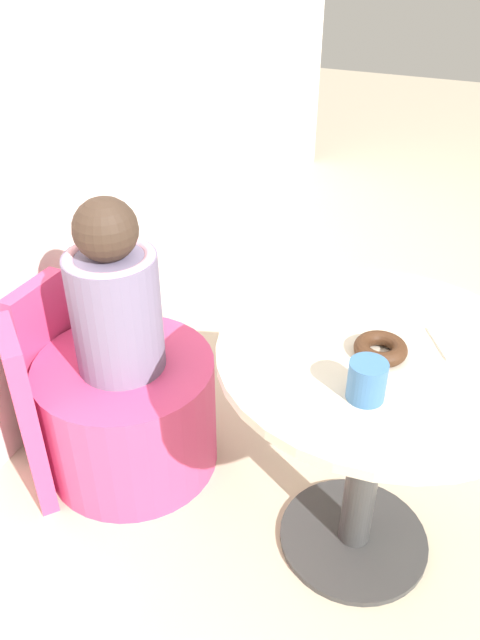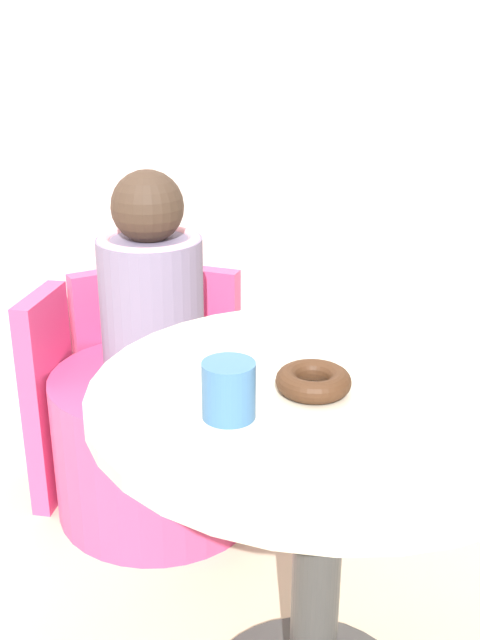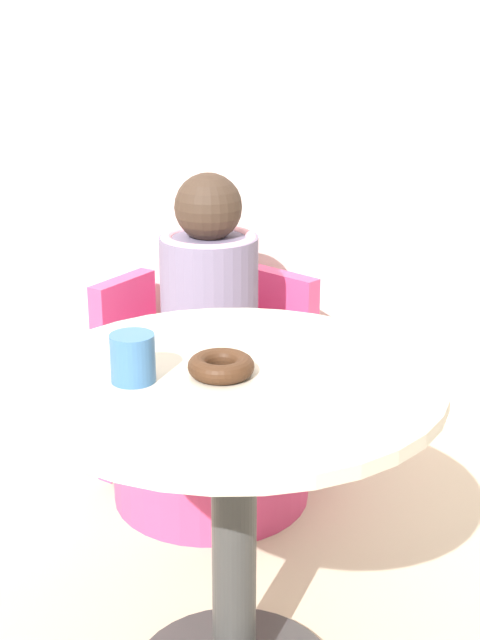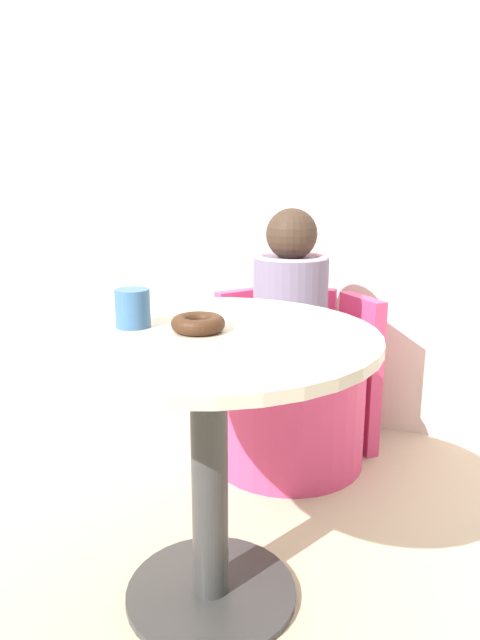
{
  "view_description": "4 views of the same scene",
  "coord_description": "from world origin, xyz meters",
  "px_view_note": "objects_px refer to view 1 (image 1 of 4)",
  "views": [
    {
      "loc": [
        -1.14,
        -0.18,
        1.5
      ],
      "look_at": [
        0.02,
        0.34,
        0.66
      ],
      "focal_mm": 35.0,
      "sensor_mm": 36.0,
      "label": 1
    },
    {
      "loc": [
        -0.62,
        -0.86,
        1.19
      ],
      "look_at": [
        0.1,
        0.39,
        0.64
      ],
      "focal_mm": 42.0,
      "sensor_mm": 36.0,
      "label": 2
    },
    {
      "loc": [
        -0.14,
        -1.45,
        1.28
      ],
      "look_at": [
        0.08,
        0.36,
        0.64
      ],
      "focal_mm": 50.0,
      "sensor_mm": 36.0,
      "label": 3
    },
    {
      "loc": [
        0.45,
        -1.13,
        0.99
      ],
      "look_at": [
        -0.0,
        0.32,
        0.61
      ],
      "focal_mm": 32.0,
      "sensor_mm": 36.0,
      "label": 4
    }
  ],
  "objects_px": {
    "tub_chair": "(129,413)",
    "child_figure": "(114,296)",
    "cup": "(367,381)",
    "donut": "(381,349)",
    "round_table": "(373,408)"
  },
  "relations": [
    {
      "from": "child_figure",
      "to": "donut",
      "type": "relative_size",
      "value": 4.36
    },
    {
      "from": "tub_chair",
      "to": "child_figure",
      "type": "relative_size",
      "value": 1.04
    },
    {
      "from": "round_table",
      "to": "donut",
      "type": "bearing_deg",
      "value": 177.36
    },
    {
      "from": "tub_chair",
      "to": "donut",
      "type": "height_order",
      "value": "donut"
    },
    {
      "from": "cup",
      "to": "round_table",
      "type": "bearing_deg",
      "value": 1.69
    },
    {
      "from": "tub_chair",
      "to": "child_figure",
      "type": "height_order",
      "value": "child_figure"
    },
    {
      "from": "tub_chair",
      "to": "cup",
      "type": "relative_size",
      "value": 6.26
    },
    {
      "from": "child_figure",
      "to": "cup",
      "type": "relative_size",
      "value": 6.02
    },
    {
      "from": "tub_chair",
      "to": "donut",
      "type": "distance_m",
      "value": 0.89
    },
    {
      "from": "round_table",
      "to": "child_figure",
      "type": "bearing_deg",
      "value": 88.33
    },
    {
      "from": "child_figure",
      "to": "donut",
      "type": "xyz_separation_m",
      "value": [
        -0.04,
        -0.74,
        0.07
      ]
    },
    {
      "from": "tub_chair",
      "to": "child_figure",
      "type": "distance_m",
      "value": 0.42
    },
    {
      "from": "child_figure",
      "to": "cup",
      "type": "distance_m",
      "value": 0.78
    },
    {
      "from": "cup",
      "to": "donut",
      "type": "bearing_deg",
      "value": 2.31
    },
    {
      "from": "round_table",
      "to": "tub_chair",
      "type": "xyz_separation_m",
      "value": [
        0.02,
        0.74,
        -0.3
      ]
    }
  ]
}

